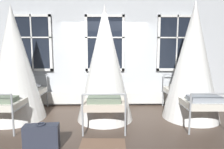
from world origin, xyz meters
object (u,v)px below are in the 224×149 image
cot_second (105,65)px  suitcase_dark (42,137)px  cot_first (14,65)px  cot_third (193,63)px

cot_second → suitcase_dark: size_ratio=4.71×
cot_first → cot_second: cot_second is taller
cot_first → cot_third: 4.26m
cot_first → cot_second: bearing=-90.1°
cot_second → cot_third: 2.11m
cot_first → cot_second: size_ratio=1.00×
cot_third → cot_first: bearing=91.0°
cot_first → cot_third: (4.26, -0.02, 0.06)m
cot_second → cot_third: bearing=-89.4°
cot_second → cot_third: (2.11, 0.02, 0.05)m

